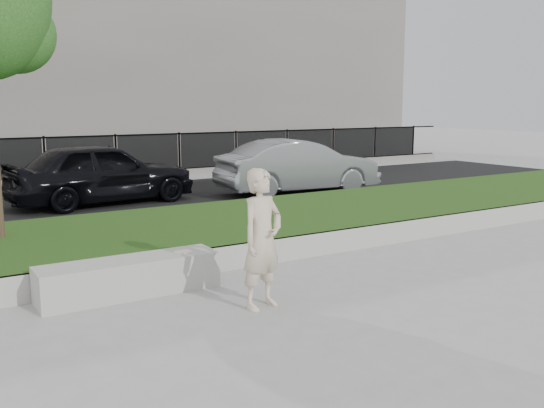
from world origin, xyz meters
TOP-DOWN VIEW (x-y plane):
  - ground at (0.00, 0.00)m, footprint 90.00×90.00m
  - grass_bank at (0.00, 3.00)m, footprint 34.00×4.00m
  - grass_kerb at (0.00, 1.04)m, footprint 34.00×0.08m
  - street at (0.00, 8.50)m, footprint 34.00×7.00m
  - far_pavement at (0.00, 13.00)m, footprint 34.00×3.00m
  - iron_fence at (0.00, 12.00)m, footprint 32.00×0.30m
  - building_facade at (0.00, 20.00)m, footprint 34.00×10.00m
  - stone_bench at (-1.88, 0.67)m, footprint 2.47×0.62m
  - man at (-0.61, -0.73)m, footprint 0.75×0.60m
  - book at (-1.12, 0.61)m, footprint 0.24×0.19m
  - car_dark at (-0.00, 8.20)m, footprint 4.86×2.34m
  - car_silver at (5.33, 7.07)m, footprint 4.79×2.06m

SIDE VIEW (x-z plane):
  - ground at x=0.00m, z-range 0.00..0.00m
  - street at x=0.00m, z-range 0.00..0.04m
  - far_pavement at x=0.00m, z-range 0.00..0.12m
  - grass_bank at x=0.00m, z-range 0.00..0.40m
  - grass_kerb at x=0.00m, z-range 0.00..0.40m
  - stone_bench at x=-1.88m, z-range 0.00..0.50m
  - book at x=-1.12m, z-range 0.50..0.53m
  - iron_fence at x=0.00m, z-range -0.21..1.29m
  - car_silver at x=5.33m, z-range 0.04..1.58m
  - car_dark at x=0.00m, z-range 0.04..1.64m
  - man at x=-0.61m, z-range 0.00..1.80m
  - building_facade at x=0.00m, z-range 0.00..10.00m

